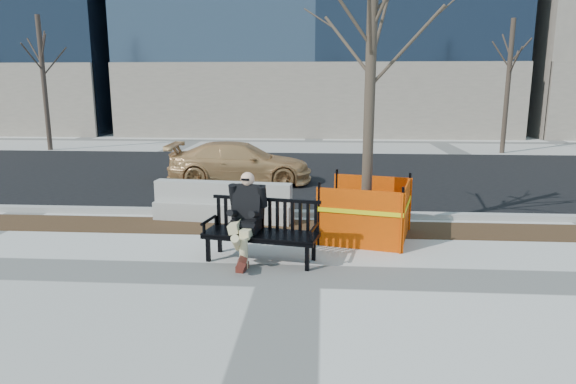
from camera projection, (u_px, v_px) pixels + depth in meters
The scene contains 11 objects.
ground at pixel (290, 276), 7.66m from camera, with size 120.00×120.00×0.00m, color beige.
mulch_strip at pixel (298, 228), 10.20m from camera, with size 40.00×1.20×0.02m, color #47301C.
asphalt_street at pixel (308, 175), 16.25m from camera, with size 60.00×10.40×0.01m, color black.
curb at pixel (300, 213), 11.12m from camera, with size 60.00×0.25×0.12m, color #9E9B93.
bench at pixel (261, 261), 8.31m from camera, with size 1.91×0.68×1.02m, color black, non-canonical shape.
seated_man at pixel (247, 258), 8.43m from camera, with size 0.62×1.03×1.45m, color black, non-canonical shape.
tree_fence at pixel (365, 237), 9.58m from camera, with size 2.32×2.32×5.81m, color #FF4E00, non-canonical shape.
sedan at pixel (241, 183), 14.85m from camera, with size 1.69×4.15×1.20m, color tan.
jersey_barrier_left at pixel (223, 220), 10.79m from camera, with size 2.94×0.59×0.84m, color #A4A199, non-canonical shape.
far_tree_left at pixel (51, 150), 22.44m from camera, with size 2.29×2.29×6.19m, color #45352C, non-canonical shape.
far_tree_right at pixel (502, 153), 21.43m from camera, with size 2.19×2.19×5.90m, color #42352A, non-canonical shape.
Camera 1 is at (0.48, -7.22, 2.84)m, focal length 31.51 mm.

